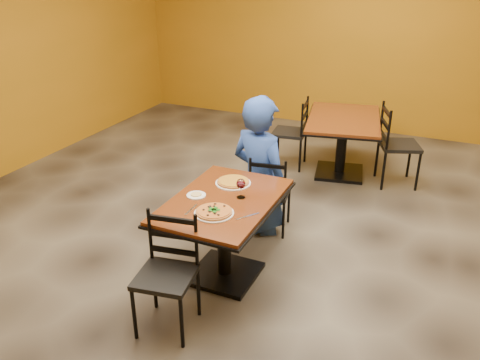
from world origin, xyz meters
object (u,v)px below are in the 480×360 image
at_px(chair_second_right, 399,146).
at_px(pizza_main, 214,211).
at_px(plate_far, 233,183).
at_px(pizza_far, 233,181).
at_px(side_plate, 196,195).
at_px(wine_glass, 241,188).
at_px(chair_main_far, 270,192).
at_px(diner, 260,164).
at_px(table_second, 343,132).
at_px(plate_main, 214,213).
at_px(chair_second_left, 289,133).
at_px(table_main, 224,220).
at_px(chair_main_near, 165,277).

height_order(chair_second_right, pizza_main, chair_second_right).
bearing_deg(pizza_main, plate_far, 99.88).
bearing_deg(pizza_far, side_plate, -117.47).
bearing_deg(pizza_main, wine_glass, 77.67).
height_order(chair_main_far, side_plate, chair_main_far).
distance_m(chair_main_far, chair_second_right, 1.95).
relative_size(diner, side_plate, 8.68).
bearing_deg(chair_second_right, wine_glass, 138.02).
height_order(table_second, diner, diner).
bearing_deg(pizza_main, plate_main, 0.00).
height_order(diner, plate_main, diner).
height_order(diner, pizza_main, diner).
bearing_deg(chair_second_right, diner, 124.82).
height_order(table_second, chair_second_right, chair_second_right).
relative_size(chair_second_right, pizza_far, 3.50).
height_order(pizza_far, wine_glass, wine_glass).
bearing_deg(chair_main_far, plate_main, 79.08).
height_order(table_second, chair_main_far, chair_main_far).
xyz_separation_m(chair_second_left, chair_second_right, (1.38, 0.00, 0.03)).
distance_m(chair_second_left, chair_second_right, 1.38).
bearing_deg(chair_second_right, plate_main, 138.99).
bearing_deg(plate_main, table_main, 99.32).
distance_m(chair_second_left, pizza_main, 2.89).
xyz_separation_m(chair_main_far, side_plate, (-0.29, -0.97, 0.34)).
height_order(chair_second_right, side_plate, chair_second_right).
xyz_separation_m(chair_second_left, pizza_main, (0.36, -2.85, 0.32)).
relative_size(table_main, chair_main_far, 1.49).
bearing_deg(table_main, chair_second_right, 67.61).
relative_size(table_main, chair_second_left, 1.35).
distance_m(plate_main, wine_glass, 0.36).
bearing_deg(chair_second_right, side_plate, 132.47).
relative_size(chair_second_right, plate_far, 3.16).
bearing_deg(diner, pizza_far, 108.38).
bearing_deg(table_second, plate_far, -100.73).
distance_m(pizza_far, side_plate, 0.39).
bearing_deg(chair_main_near, pizza_main, 64.21).
distance_m(chair_second_right, diner, 2.02).
relative_size(chair_main_far, side_plate, 5.16).
distance_m(chair_second_left, pizza_far, 2.33).
relative_size(chair_main_near, chair_second_left, 0.98).
relative_size(chair_main_far, pizza_main, 2.91).
relative_size(side_plate, wine_glass, 0.89).
bearing_deg(wine_glass, diner, 101.38).
height_order(chair_second_left, diner, diner).
bearing_deg(pizza_far, chair_second_right, 63.83).
height_order(table_main, pizza_main, pizza_main).
xyz_separation_m(table_main, side_plate, (-0.23, -0.04, 0.20)).
xyz_separation_m(chair_main_near, chair_main_far, (0.16, 1.69, -0.03)).
height_order(chair_second_left, pizza_main, chair_second_left).
relative_size(table_second, pizza_far, 5.19).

